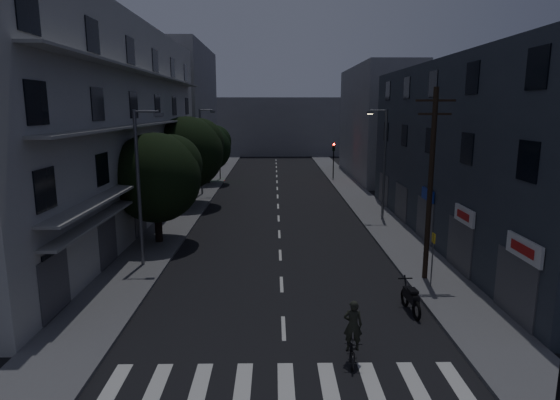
{
  "coord_description": "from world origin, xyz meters",
  "views": [
    {
      "loc": [
        -0.35,
        -14.47,
        8.21
      ],
      "look_at": [
        0.0,
        12.0,
        3.0
      ],
      "focal_mm": 30.0,
      "sensor_mm": 36.0,
      "label": 1
    }
  ],
  "objects_px": {
    "bus_stop_sign": "(433,250)",
    "cyclist": "(352,341)",
    "utility_pole": "(431,181)",
    "motorcycle": "(411,299)"
  },
  "relations": [
    {
      "from": "utility_pole",
      "to": "motorcycle",
      "type": "distance_m",
      "value": 5.82
    },
    {
      "from": "bus_stop_sign",
      "to": "motorcycle",
      "type": "height_order",
      "value": "bus_stop_sign"
    },
    {
      "from": "utility_pole",
      "to": "motorcycle",
      "type": "relative_size",
      "value": 4.24
    },
    {
      "from": "utility_pole",
      "to": "bus_stop_sign",
      "type": "height_order",
      "value": "utility_pole"
    },
    {
      "from": "motorcycle",
      "to": "cyclist",
      "type": "relative_size",
      "value": 0.99
    },
    {
      "from": "bus_stop_sign",
      "to": "motorcycle",
      "type": "bearing_deg",
      "value": -124.31
    },
    {
      "from": "utility_pole",
      "to": "cyclist",
      "type": "distance_m",
      "value": 9.64
    },
    {
      "from": "cyclist",
      "to": "utility_pole",
      "type": "bearing_deg",
      "value": 63.84
    },
    {
      "from": "bus_stop_sign",
      "to": "cyclist",
      "type": "bearing_deg",
      "value": -126.93
    },
    {
      "from": "utility_pole",
      "to": "cyclist",
      "type": "height_order",
      "value": "utility_pole"
    }
  ]
}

